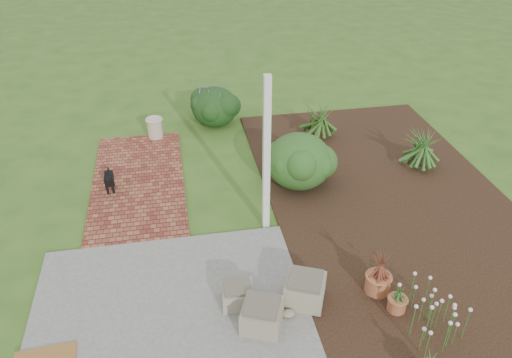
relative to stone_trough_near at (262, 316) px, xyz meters
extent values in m
plane|color=#31591C|center=(0.14, 1.88, -0.20)|extent=(80.00, 80.00, 0.00)
cube|color=slate|center=(-1.11, 0.13, -0.18)|extent=(3.50, 3.50, 0.04)
cube|color=maroon|center=(-1.56, 3.63, -0.18)|extent=(1.60, 3.50, 0.04)
cube|color=black|center=(2.64, 2.38, -0.18)|extent=(4.00, 7.00, 0.03)
cube|color=white|center=(0.44, 1.98, 1.05)|extent=(0.10, 0.10, 2.50)
cube|color=gray|center=(0.00, 0.00, 0.00)|extent=(0.61, 0.61, 0.31)
cube|color=gray|center=(-0.24, 0.42, -0.03)|extent=(0.43, 0.43, 0.26)
cube|color=gray|center=(0.62, 0.31, 0.01)|extent=(0.65, 0.65, 0.33)
cube|color=black|center=(-2.01, 3.41, 0.07)|extent=(0.16, 0.33, 0.14)
cylinder|color=black|center=(-2.06, 3.29, -0.08)|extent=(0.04, 0.04, 0.16)
cylinder|color=black|center=(-1.96, 3.30, -0.08)|extent=(0.04, 0.04, 0.16)
cylinder|color=black|center=(-2.07, 3.52, -0.08)|extent=(0.04, 0.04, 0.16)
cylinder|color=black|center=(-1.97, 3.53, -0.08)|extent=(0.04, 0.04, 0.16)
sphere|color=black|center=(-2.00, 3.21, 0.19)|extent=(0.13, 0.13, 0.13)
cone|color=black|center=(-2.03, 3.58, 0.17)|extent=(0.06, 0.10, 0.12)
cylinder|color=#C2B19F|center=(-1.22, 5.27, 0.05)|extent=(0.40, 0.40, 0.41)
ellipsoid|color=#1A4114|center=(1.24, 3.04, 0.32)|extent=(1.39, 1.39, 0.97)
cylinder|color=#AA5E39|center=(1.62, 0.31, -0.04)|extent=(0.43, 0.43, 0.26)
cylinder|color=#A35B37|center=(1.73, -0.05, -0.07)|extent=(0.28, 0.28, 0.19)
ellipsoid|color=black|center=(0.07, 5.75, 0.23)|extent=(1.09, 1.09, 0.85)
camera|label=1|loc=(-0.83, -4.13, 4.67)|focal=35.00mm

